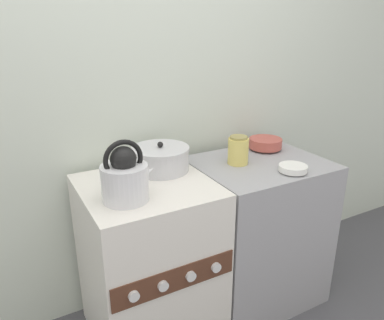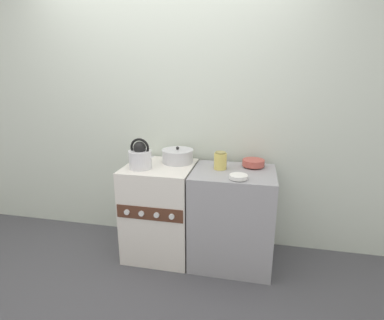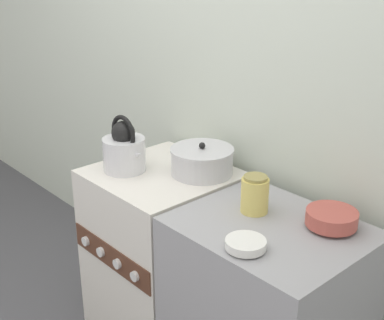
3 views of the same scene
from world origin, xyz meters
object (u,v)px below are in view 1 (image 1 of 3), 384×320
small_ceramic_bowl (293,168)px  cooking_pot (161,159)px  stove (150,263)px  storage_jar (238,150)px  enamel_bowl (265,143)px  kettle (125,177)px

small_ceramic_bowl → cooking_pot: bearing=150.0°
small_ceramic_bowl → stove: bearing=164.2°
stove → storage_jar: (0.52, 0.03, 0.48)m
small_ceramic_bowl → enamel_bowl: bearing=72.9°
enamel_bowl → small_ceramic_bowl: bearing=-107.1°
storage_jar → kettle: bearing=-168.2°
enamel_bowl → storage_jar: size_ratio=1.27×
kettle → storage_jar: (0.65, 0.14, -0.03)m
enamel_bowl → small_ceramic_bowl: 0.35m
storage_jar → cooking_pot: bearing=166.5°
kettle → cooking_pot: size_ratio=0.91×
storage_jar → stove: bearing=-176.3°
stove → cooking_pot: size_ratio=2.97×
stove → enamel_bowl: enamel_bowl is taller
stove → kettle: size_ratio=3.25×
cooking_pot → small_ceramic_bowl: cooking_pot is taller
kettle → small_ceramic_bowl: size_ratio=1.85×
cooking_pot → storage_jar: 0.40m
kettle → stove: bearing=38.6°
enamel_bowl → storage_jar: bearing=-157.7°
stove → storage_jar: storage_jar is taller
kettle → cooking_pot: kettle is taller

